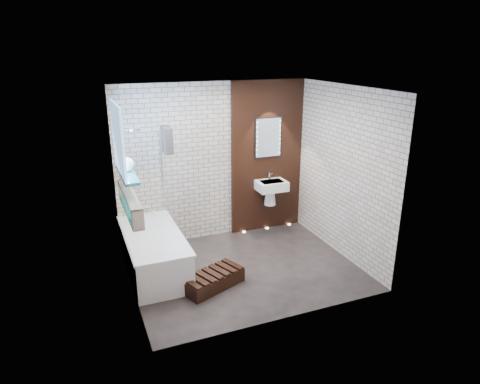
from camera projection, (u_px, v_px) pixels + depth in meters
name	position (u px, v px, depth m)	size (l,w,h in m)	color
ground	(244.00, 269.00, 6.31)	(3.20, 3.20, 0.00)	black
room_shell	(244.00, 185.00, 5.89)	(3.24, 3.20, 2.60)	#AE9F8A
walnut_panel	(267.00, 157.00, 7.34)	(1.30, 0.06, 2.60)	black
clerestory_window	(120.00, 147.00, 5.44)	(0.18, 1.00, 0.94)	#7FADE0
display_niche	(130.00, 203.00, 5.51)	(0.14, 1.30, 0.26)	#227E79
bathtub	(154.00, 252.00, 6.18)	(0.79, 1.74, 0.70)	white
bath_screen	(167.00, 176.00, 6.37)	(0.01, 0.78, 1.40)	white
towel	(167.00, 140.00, 6.07)	(0.11, 0.29, 0.38)	black
shower_head	(134.00, 129.00, 6.03)	(0.18, 0.18, 0.02)	silver
washbasin	(271.00, 189.00, 7.33)	(0.50, 0.36, 0.58)	white
led_mirror	(268.00, 138.00, 7.19)	(0.50, 0.02, 0.70)	black
walnut_step	(213.00, 280.00, 5.81)	(0.85, 0.38, 0.19)	black
niche_bottles	(135.00, 215.00, 5.23)	(0.05, 0.07, 0.13)	#AD641A
sill_vases	(127.00, 164.00, 5.59)	(0.19, 0.19, 0.19)	white
floor_uplights	(267.00, 228.00, 7.70)	(0.96, 0.06, 0.01)	#FFD899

